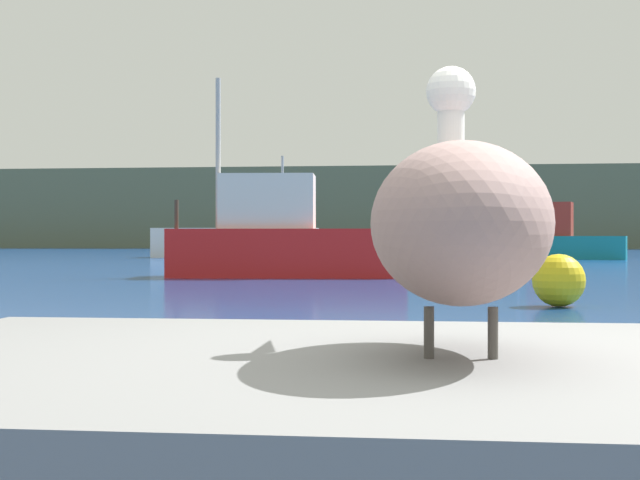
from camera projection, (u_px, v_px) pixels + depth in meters
hillside_backdrop at (429, 209)px, 82.57m from camera, size 140.00×13.67×6.96m
pier_dock at (459, 458)px, 2.68m from camera, size 3.84×2.24×0.60m
pelican at (459, 220)px, 2.70m from camera, size 0.56×1.34×0.92m
fishing_boat_red at (283, 240)px, 21.79m from camera, size 5.71×2.08×4.76m
fishing_boat_teal at (556, 240)px, 40.00m from camera, size 5.91×2.93×4.48m
fishing_boat_white at (240, 236)px, 42.54m from camera, size 7.65×2.78×4.72m
mooring_buoy at (559, 280)px, 12.48m from camera, size 0.72×0.72×0.72m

